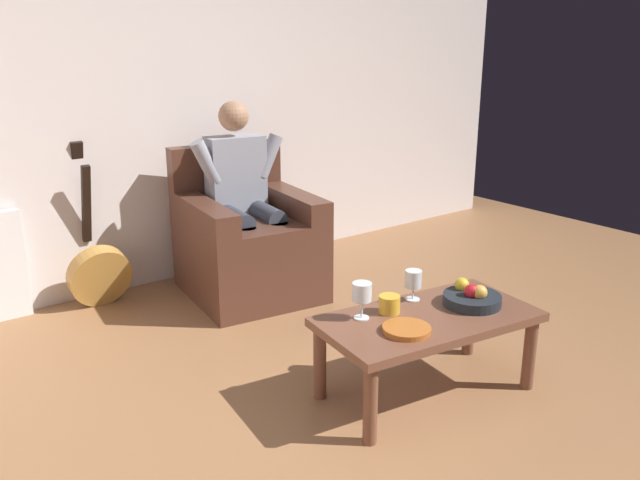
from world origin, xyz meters
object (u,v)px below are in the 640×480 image
at_px(coffee_table, 428,327).
at_px(fruit_bowl, 472,297).
at_px(armchair, 247,243).
at_px(wine_glass_far, 362,294).
at_px(candle_jar, 389,304).
at_px(decorative_dish, 407,329).
at_px(guitar, 99,270).
at_px(person_seated, 244,193).
at_px(wine_glass_near, 413,281).

xyz_separation_m(coffee_table, fruit_bowl, (-0.26, 0.03, 0.09)).
xyz_separation_m(armchair, coffee_table, (0.02, 1.60, 0.00)).
bearing_deg(fruit_bowl, coffee_table, -7.61).
distance_m(wine_glass_far, candle_jar, 0.17).
bearing_deg(fruit_bowl, decorative_dish, 3.85).
height_order(coffee_table, guitar, guitar).
height_order(decorative_dish, candle_jar, candle_jar).
distance_m(person_seated, guitar, 1.01).
distance_m(person_seated, wine_glass_near, 1.46).
bearing_deg(wine_glass_near, guitar, -63.43).
relative_size(guitar, wine_glass_near, 6.73).
height_order(guitar, decorative_dish, guitar).
distance_m(wine_glass_near, fruit_bowl, 0.28).
bearing_deg(candle_jar, person_seated, -95.34).
bearing_deg(candle_jar, armchair, -95.30).
relative_size(wine_glass_near, wine_glass_far, 0.88).
bearing_deg(wine_glass_far, wine_glass_near, -177.43).
relative_size(armchair, person_seated, 0.76).
relative_size(fruit_bowl, decorative_dish, 1.30).
bearing_deg(guitar, coffee_table, 112.68).
relative_size(decorative_dish, candle_jar, 2.15).
xyz_separation_m(person_seated, candle_jar, (0.14, 1.50, -0.22)).
relative_size(armchair, guitar, 0.92).
xyz_separation_m(armchair, fruit_bowl, (-0.24, 1.64, 0.10)).
relative_size(wine_glass_far, candle_jar, 1.74).
height_order(armchair, fruit_bowl, armchair).
xyz_separation_m(armchair, person_seated, (-0.00, -0.03, 0.33)).
relative_size(coffee_table, wine_glass_near, 7.08).
xyz_separation_m(armchair, wine_glass_near, (-0.06, 1.43, 0.16)).
relative_size(coffee_table, wine_glass_far, 6.23).
bearing_deg(fruit_bowl, candle_jar, -24.03).
distance_m(coffee_table, candle_jar, 0.20).
bearing_deg(candle_jar, wine_glass_near, -167.49).
distance_m(armchair, person_seated, 0.33).
xyz_separation_m(fruit_bowl, candle_jar, (0.37, -0.17, 0.01)).
distance_m(coffee_table, wine_glass_far, 0.36).
bearing_deg(person_seated, wine_glass_near, 99.53).
xyz_separation_m(armchair, wine_glass_far, (0.28, 1.44, 0.18)).
bearing_deg(candle_jar, decorative_dish, 67.05).
height_order(wine_glass_near, candle_jar, wine_glass_near).
bearing_deg(coffee_table, person_seated, -90.75).
bearing_deg(guitar, armchair, 156.16).
xyz_separation_m(guitar, fruit_bowl, (-1.08, 2.01, 0.20)).
bearing_deg(decorative_dish, coffee_table, -162.19).
xyz_separation_m(wine_glass_far, decorative_dish, (-0.06, 0.23, -0.11)).
height_order(armchair, candle_jar, armchair).
xyz_separation_m(decorative_dish, candle_jar, (-0.08, -0.20, 0.03)).
distance_m(wine_glass_near, candle_jar, 0.21).
bearing_deg(armchair, guitar, -16.41).
relative_size(person_seated, coffee_table, 1.15).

